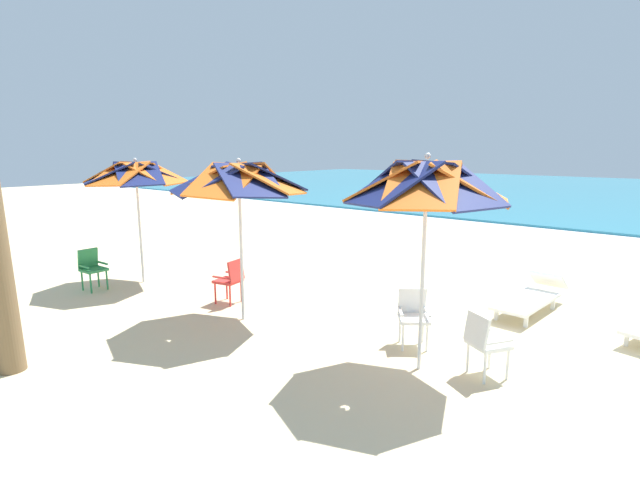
{
  "coord_description": "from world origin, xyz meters",
  "views": [
    {
      "loc": [
        2.53,
        -7.65,
        2.94
      ],
      "look_at": [
        -3.78,
        -0.23,
        1.0
      ],
      "focal_mm": 27.46,
      "sensor_mm": 36.0,
      "label": 1
    }
  ],
  "objects_px": {
    "beach_umbrella_2": "(136,174)",
    "sun_lounger_1": "(531,297)",
    "plastic_chair_2": "(231,278)",
    "beach_umbrella_1": "(239,180)",
    "plastic_chair_0": "(484,341)",
    "plastic_chair_1": "(413,314)",
    "beach_umbrella_0": "(426,185)",
    "plastic_chair_3": "(92,267)"
  },
  "relations": [
    {
      "from": "plastic_chair_1",
      "to": "beach_umbrella_1",
      "type": "height_order",
      "value": "beach_umbrella_1"
    },
    {
      "from": "plastic_chair_2",
      "to": "sun_lounger_1",
      "type": "relative_size",
      "value": 0.4
    },
    {
      "from": "beach_umbrella_0",
      "to": "beach_umbrella_2",
      "type": "bearing_deg",
      "value": -179.26
    },
    {
      "from": "plastic_chair_2",
      "to": "beach_umbrella_2",
      "type": "bearing_deg",
      "value": -174.01
    },
    {
      "from": "beach_umbrella_0",
      "to": "beach_umbrella_1",
      "type": "distance_m",
      "value": 3.33
    },
    {
      "from": "plastic_chair_0",
      "to": "plastic_chair_2",
      "type": "bearing_deg",
      "value": -178.51
    },
    {
      "from": "plastic_chair_2",
      "to": "sun_lounger_1",
      "type": "height_order",
      "value": "plastic_chair_2"
    },
    {
      "from": "plastic_chair_0",
      "to": "plastic_chair_3",
      "type": "bearing_deg",
      "value": -169.86
    },
    {
      "from": "plastic_chair_0",
      "to": "sun_lounger_1",
      "type": "height_order",
      "value": "plastic_chair_0"
    },
    {
      "from": "beach_umbrella_2",
      "to": "sun_lounger_1",
      "type": "xyz_separation_m",
      "value": [
        7.26,
        3.49,
        -2.11
      ]
    },
    {
      "from": "beach_umbrella_0",
      "to": "beach_umbrella_2",
      "type": "distance_m",
      "value": 6.88
    },
    {
      "from": "plastic_chair_3",
      "to": "sun_lounger_1",
      "type": "xyz_separation_m",
      "value": [
        7.52,
        4.5,
        -0.22
      ]
    },
    {
      "from": "beach_umbrella_2",
      "to": "plastic_chair_3",
      "type": "bearing_deg",
      "value": -104.76
    },
    {
      "from": "plastic_chair_1",
      "to": "plastic_chair_3",
      "type": "xyz_separation_m",
      "value": [
        -6.66,
        -1.75,
        0.0
      ]
    },
    {
      "from": "plastic_chair_1",
      "to": "plastic_chair_2",
      "type": "height_order",
      "value": "same"
    },
    {
      "from": "beach_umbrella_2",
      "to": "sun_lounger_1",
      "type": "height_order",
      "value": "beach_umbrella_2"
    },
    {
      "from": "beach_umbrella_0",
      "to": "plastic_chair_3",
      "type": "bearing_deg",
      "value": -171.32
    },
    {
      "from": "beach_umbrella_0",
      "to": "beach_umbrella_1",
      "type": "bearing_deg",
      "value": -175.73
    },
    {
      "from": "plastic_chair_0",
      "to": "plastic_chair_3",
      "type": "relative_size",
      "value": 1.0
    },
    {
      "from": "plastic_chair_0",
      "to": "sun_lounger_1",
      "type": "xyz_separation_m",
      "value": [
        -0.37,
        3.08,
        -0.22
      ]
    },
    {
      "from": "beach_umbrella_2",
      "to": "plastic_chair_3",
      "type": "height_order",
      "value": "beach_umbrella_2"
    },
    {
      "from": "beach_umbrella_0",
      "to": "plastic_chair_1",
      "type": "relative_size",
      "value": 3.33
    },
    {
      "from": "plastic_chair_0",
      "to": "plastic_chair_3",
      "type": "height_order",
      "value": "same"
    },
    {
      "from": "beach_umbrella_0",
      "to": "plastic_chair_3",
      "type": "relative_size",
      "value": 3.33
    },
    {
      "from": "plastic_chair_0",
      "to": "sun_lounger_1",
      "type": "distance_m",
      "value": 3.11
    },
    {
      "from": "plastic_chair_3",
      "to": "plastic_chair_1",
      "type": "bearing_deg",
      "value": 14.76
    },
    {
      "from": "plastic_chair_2",
      "to": "beach_umbrella_1",
      "type": "bearing_deg",
      "value": -27.32
    },
    {
      "from": "plastic_chair_0",
      "to": "plastic_chair_1",
      "type": "xyz_separation_m",
      "value": [
        -1.24,
        0.34,
        0.0
      ]
    },
    {
      "from": "plastic_chair_0",
      "to": "beach_umbrella_1",
      "type": "height_order",
      "value": "beach_umbrella_1"
    },
    {
      "from": "sun_lounger_1",
      "to": "plastic_chair_0",
      "type": "bearing_deg",
      "value": -83.11
    },
    {
      "from": "beach_umbrella_0",
      "to": "plastic_chair_1",
      "type": "height_order",
      "value": "beach_umbrella_0"
    },
    {
      "from": "plastic_chair_0",
      "to": "beach_umbrella_0",
      "type": "bearing_deg",
      "value": -156.79
    },
    {
      "from": "beach_umbrella_1",
      "to": "beach_umbrella_2",
      "type": "height_order",
      "value": "beach_umbrella_1"
    },
    {
      "from": "beach_umbrella_2",
      "to": "plastic_chair_3",
      "type": "distance_m",
      "value": 2.16
    },
    {
      "from": "plastic_chair_3",
      "to": "beach_umbrella_2",
      "type": "bearing_deg",
      "value": 75.24
    },
    {
      "from": "plastic_chair_1",
      "to": "sun_lounger_1",
      "type": "relative_size",
      "value": 0.4
    },
    {
      "from": "plastic_chair_1",
      "to": "plastic_chair_2",
      "type": "relative_size",
      "value": 1.0
    },
    {
      "from": "beach_umbrella_0",
      "to": "sun_lounger_1",
      "type": "relative_size",
      "value": 1.33
    },
    {
      "from": "beach_umbrella_1",
      "to": "beach_umbrella_2",
      "type": "distance_m",
      "value": 3.57
    },
    {
      "from": "plastic_chair_0",
      "to": "plastic_chair_3",
      "type": "distance_m",
      "value": 8.02
    },
    {
      "from": "beach_umbrella_0",
      "to": "sun_lounger_1",
      "type": "distance_m",
      "value": 4.08
    },
    {
      "from": "sun_lounger_1",
      "to": "beach_umbrella_2",
      "type": "bearing_deg",
      "value": -154.3
    }
  ]
}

